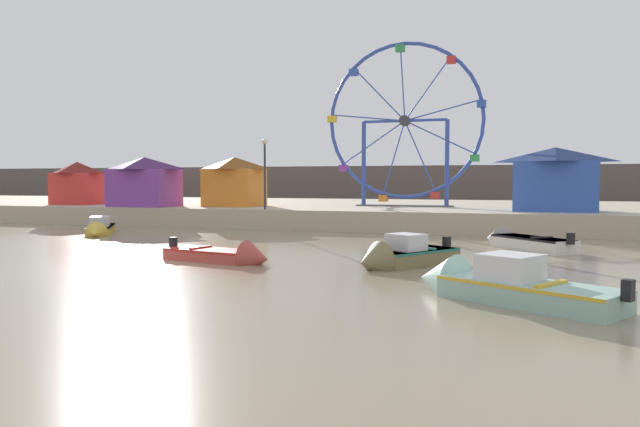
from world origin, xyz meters
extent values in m
plane|color=gray|center=(0.00, 0.00, 0.00)|extent=(240.00, 240.00, 0.00)
cube|color=#B7A88E|center=(0.00, 25.72, 0.58)|extent=(110.00, 22.12, 1.16)
cube|color=#564C47|center=(0.00, 46.47, 2.20)|extent=(140.00, 3.00, 4.40)
cube|color=olive|center=(9.10, 3.14, 0.26)|extent=(2.89, 3.41, 0.52)
cube|color=#237566|center=(9.10, 3.14, 0.48)|extent=(2.89, 3.39, 0.08)
cone|color=olive|center=(8.00, 1.46, 0.26)|extent=(1.56, 1.44, 1.30)
cube|color=black|center=(10.03, 4.55, 0.63)|extent=(0.31, 0.30, 0.44)
cube|color=silver|center=(8.88, 2.80, 0.79)|extent=(1.44, 1.40, 0.55)
cube|color=#237566|center=(9.32, 3.47, 0.55)|extent=(1.06, 0.77, 0.06)
cube|color=gold|center=(-9.26, 10.50, 0.18)|extent=(3.30, 4.30, 0.37)
cube|color=black|center=(-9.26, 10.50, 0.33)|extent=(3.29, 4.27, 0.08)
cone|color=gold|center=(-7.79, 8.17, 0.18)|extent=(1.56, 1.60, 1.09)
cube|color=black|center=(-10.48, 12.43, 0.48)|extent=(0.31, 0.30, 0.44)
cube|color=silver|center=(-8.97, 10.04, 0.64)|extent=(1.47, 1.60, 0.55)
cube|color=black|center=(-9.55, 10.96, 0.40)|extent=(0.91, 0.66, 0.06)
cube|color=#93BCAD|center=(12.67, -2.59, 0.26)|extent=(4.29, 3.37, 0.51)
cube|color=gold|center=(12.67, -2.59, 0.47)|extent=(4.26, 3.37, 0.08)
cone|color=#93BCAD|center=(10.44, -1.28, 0.26)|extent=(1.70, 1.80, 1.43)
cube|color=black|center=(14.52, -3.68, 0.62)|extent=(0.29, 0.31, 0.44)
cube|color=silver|center=(12.23, -2.33, 0.82)|extent=(1.67, 1.66, 0.60)
cube|color=gold|center=(13.11, -2.85, 0.54)|extent=(0.79, 1.18, 0.06)
cube|color=silver|center=(13.04, 8.95, 0.26)|extent=(3.41, 3.61, 0.53)
cube|color=black|center=(13.04, 8.95, 0.49)|extent=(3.40, 3.60, 0.08)
cone|color=silver|center=(11.48, 10.71, 0.26)|extent=(1.57, 1.56, 1.19)
cube|color=black|center=(14.34, 7.49, 0.64)|extent=(0.31, 0.31, 0.44)
cube|color=black|center=(13.35, 8.61, 0.56)|extent=(0.90, 0.83, 0.06)
cube|color=#B24238|center=(2.02, 1.96, 0.21)|extent=(3.49, 1.94, 0.41)
cube|color=#B2231E|center=(2.02, 1.96, 0.37)|extent=(3.46, 1.95, 0.08)
cone|color=#B24238|center=(4.05, 1.51, 0.21)|extent=(1.14, 1.36, 1.19)
cube|color=black|center=(0.31, 2.34, 0.52)|extent=(0.25, 0.28, 0.44)
cube|color=#B2231E|center=(1.61, 2.05, 0.44)|extent=(0.39, 1.08, 0.06)
torus|color=#334CA8|center=(5.40, 22.09, 6.73)|extent=(10.17, 0.24, 10.17)
cylinder|color=#38383D|center=(5.40, 22.09, 6.73)|extent=(0.70, 0.50, 0.70)
cylinder|color=#334CA8|center=(6.87, 22.09, 8.73)|extent=(3.00, 0.08, 4.05)
cube|color=red|center=(8.33, 22.09, 10.46)|extent=(0.56, 0.48, 0.44)
cylinder|color=#334CA8|center=(5.23, 22.09, 9.21)|extent=(0.41, 0.08, 4.96)
cube|color=#33934C|center=(5.07, 22.09, 11.40)|extent=(0.56, 0.48, 0.44)
cylinder|color=#334CA8|center=(3.68, 22.09, 8.52)|extent=(3.50, 0.08, 3.64)
cube|color=#3356B7|center=(1.96, 22.09, 10.03)|extent=(0.56, 0.48, 0.44)
cylinder|color=#334CA8|center=(2.93, 22.09, 7.00)|extent=(4.95, 0.08, 0.61)
cube|color=yellow|center=(0.46, 22.09, 6.98)|extent=(0.56, 0.48, 0.44)
cylinder|color=#334CA8|center=(3.34, 22.09, 5.35)|extent=(4.17, 0.08, 2.83)
cube|color=purple|center=(1.27, 22.09, 3.69)|extent=(0.56, 0.48, 0.44)
cylinder|color=#334CA8|center=(4.71, 22.09, 4.35)|extent=(1.46, 0.08, 4.79)
cube|color=orange|center=(4.01, 22.09, 1.68)|extent=(0.56, 0.48, 0.44)
cylinder|color=#334CA8|center=(6.40, 22.09, 4.46)|extent=(2.08, 0.08, 4.58)
cube|color=red|center=(7.40, 22.09, 1.91)|extent=(0.56, 0.48, 0.44)
cylinder|color=#334CA8|center=(7.63, 22.09, 5.63)|extent=(4.49, 0.08, 2.26)
cube|color=#33934C|center=(9.85, 22.09, 4.26)|extent=(0.56, 0.48, 0.44)
cylinder|color=#334CA8|center=(7.81, 22.09, 7.32)|extent=(4.84, 0.08, 1.26)
cube|color=#3356B7|center=(10.22, 22.09, 7.63)|extent=(0.56, 0.48, 0.44)
cylinder|color=#334CA8|center=(2.67, 22.09, 3.95)|extent=(0.28, 0.28, 5.57)
cylinder|color=#334CA8|center=(8.13, 22.09, 3.95)|extent=(0.28, 0.28, 5.57)
cylinder|color=#334CA8|center=(5.40, 22.09, 6.73)|extent=(5.46, 0.18, 0.18)
cube|color=#4C4C51|center=(5.40, 22.09, 1.20)|extent=(6.26, 1.20, 0.08)
cube|color=red|center=(-17.00, 17.93, 2.27)|extent=(2.91, 2.45, 2.21)
pyramid|color=maroon|center=(-17.00, 17.93, 3.76)|extent=(3.21, 2.69, 0.80)
cube|color=#3356B7|center=(14.37, 18.40, 2.52)|extent=(4.39, 3.30, 2.72)
pyramid|color=navy|center=(14.37, 18.40, 4.26)|extent=(4.83, 3.63, 0.80)
cube|color=purple|center=(-10.52, 16.48, 2.37)|extent=(3.99, 3.02, 2.41)
pyramid|color=#462156|center=(-10.52, 16.48, 3.96)|extent=(4.38, 3.32, 0.80)
cube|color=orange|center=(-5.27, 18.87, 2.38)|extent=(3.41, 3.02, 2.44)
pyramid|color=brown|center=(-5.27, 18.87, 3.98)|extent=(3.75, 3.32, 0.80)
cylinder|color=#2D2D33|center=(-1.49, 15.11, 3.05)|extent=(0.12, 0.12, 3.78)
sphere|color=#F2EACC|center=(-1.49, 15.11, 5.08)|extent=(0.32, 0.32, 0.32)
camera|label=1|loc=(12.32, -17.04, 2.83)|focal=33.79mm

